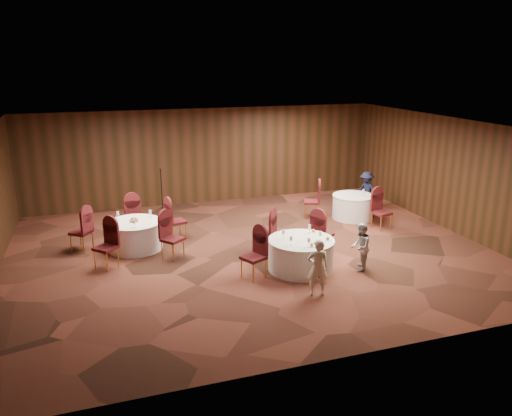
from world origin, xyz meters
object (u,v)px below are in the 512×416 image
object	(u,v)px
mic_stand	(162,203)
table_left	(135,235)
woman_b	(360,247)
table_right	(353,207)
table_main	(301,254)
woman_a	(318,268)
man_c	(366,191)

from	to	relation	value
mic_stand	table_left	bearing A→B (deg)	-112.88
table_left	woman_b	xyz separation A→B (m)	(4.86, -3.05, 0.20)
woman_b	table_right	bearing A→B (deg)	-172.88
table_left	table_main	bearing A→B (deg)	-35.80
table_left	woman_a	bearing A→B (deg)	-49.36
table_right	man_c	bearing A→B (deg)	40.04
table_main	woman_b	size ratio (longest dim) A/B	1.35
mic_stand	woman_a	xyz separation A→B (m)	(2.29, -6.45, 0.17)
table_right	woman_a	world-z (taller)	woman_a
table_main	table_right	distance (m)	4.40
table_right	woman_b	xyz separation A→B (m)	(-1.80, -3.61, 0.20)
table_left	table_right	world-z (taller)	same
table_main	woman_a	world-z (taller)	woman_a
table_left	woman_a	size ratio (longest dim) A/B	1.14
woman_b	man_c	xyz separation A→B (m)	(2.69, 4.35, 0.05)
table_left	woman_b	distance (m)	5.74
woman_a	man_c	distance (m)	6.69
table_main	woman_b	xyz separation A→B (m)	(1.29, -0.47, 0.20)
woman_a	man_c	xyz separation A→B (m)	(4.19, 5.22, 0.01)
table_right	man_c	xyz separation A→B (m)	(0.89, 0.75, 0.25)
man_c	table_left	bearing A→B (deg)	-98.76
table_main	table_right	xyz separation A→B (m)	(3.09, 3.13, 0.00)
woman_a	woman_b	world-z (taller)	woman_a
table_left	woman_b	world-z (taller)	woman_b
table_right	woman_b	bearing A→B (deg)	-116.55
mic_stand	woman_a	distance (m)	6.84
man_c	woman_b	bearing A→B (deg)	-50.33
table_main	mic_stand	xyz separation A→B (m)	(-2.50, 5.10, 0.07)
table_left	mic_stand	size ratio (longest dim) A/B	0.92
table_main	table_left	xyz separation A→B (m)	(-3.57, 2.57, 0.00)
mic_stand	woman_b	bearing A→B (deg)	-55.83
table_main	mic_stand	bearing A→B (deg)	116.07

